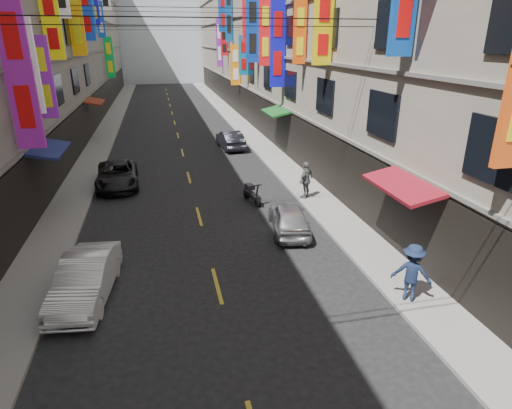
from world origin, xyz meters
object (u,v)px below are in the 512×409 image
car_right_mid (289,218)px  car_right_far (230,140)px  scooter_far_right (252,194)px  car_left_far (117,175)px  car_left_mid (85,279)px  pedestrian_rnear (412,273)px  pedestrian_rfar (306,180)px

car_right_mid → car_right_far: bearing=-81.8°
scooter_far_right → car_left_far: size_ratio=0.38×
car_left_far → car_right_far: size_ratio=1.16×
car_left_far → car_right_mid: car_left_far is taller
car_left_mid → scooter_far_right: bearing=53.2°
car_left_mid → pedestrian_rnear: pedestrian_rnear is taller
scooter_far_right → car_left_far: bearing=-44.5°
pedestrian_rfar → car_right_mid: bearing=21.9°
scooter_far_right → car_right_far: car_right_far is taller
scooter_far_right → pedestrian_rfar: (2.69, -0.25, 0.59)m
car_left_far → car_right_far: (7.41, 7.30, 0.01)m
car_left_mid → pedestrian_rnear: 9.86m
car_left_mid → pedestrian_rnear: (9.55, -2.41, 0.36)m
car_left_mid → pedestrian_rfar: (9.40, 6.77, 0.37)m
scooter_far_right → car_right_mid: bearing=88.8°
car_right_far → pedestrian_rnear: (2.01, -20.74, 0.37)m
car_left_far → car_left_mid: bearing=-93.6°
scooter_far_right → pedestrian_rfar: bearing=161.4°
car_left_mid → pedestrian_rfar: bearing=42.6°
car_right_mid → pedestrian_rnear: pedestrian_rnear is taller
car_left_far → car_right_far: car_right_far is taller
scooter_far_right → car_left_mid: car_left_mid is taller
car_right_far → pedestrian_rnear: bearing=91.4°
car_right_mid → car_right_far: car_right_far is taller
scooter_far_right → car_left_mid: 9.72m
car_right_mid → car_left_far: bearing=-37.8°
pedestrian_rnear → scooter_far_right: bearing=-37.2°
car_left_mid → car_right_mid: size_ratio=1.13×
pedestrian_rnear → car_left_far: bearing=-18.9°
car_right_mid → pedestrian_rfar: (1.90, 3.42, 0.43)m
car_right_mid → car_right_far: (0.04, 14.97, 0.05)m
car_right_mid → pedestrian_rnear: (2.05, -5.76, 0.42)m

